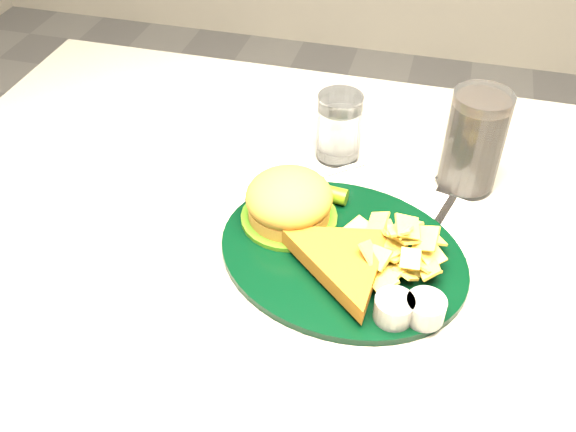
% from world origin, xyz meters
% --- Properties ---
extents(table, '(1.20, 0.80, 0.75)m').
position_xyz_m(table, '(0.00, 0.00, 0.38)').
color(table, '#9A958B').
rests_on(table, ground).
extents(dinner_plate, '(0.38, 0.35, 0.07)m').
position_xyz_m(dinner_plate, '(0.05, -0.06, 0.79)').
color(dinner_plate, black).
rests_on(dinner_plate, table).
extents(water_glass, '(0.09, 0.09, 0.10)m').
position_xyz_m(water_glass, '(-0.00, 0.15, 0.80)').
color(water_glass, silver).
rests_on(water_glass, table).
extents(cola_glass, '(0.09, 0.09, 0.15)m').
position_xyz_m(cola_glass, '(0.19, 0.13, 0.82)').
color(cola_glass, black).
rests_on(cola_glass, table).
extents(fork_napkin, '(0.16, 0.19, 0.01)m').
position_xyz_m(fork_napkin, '(0.16, 0.04, 0.76)').
color(fork_napkin, white).
rests_on(fork_napkin, table).
extents(wrapped_straw, '(0.20, 0.18, 0.01)m').
position_xyz_m(wrapped_straw, '(-0.03, 0.08, 0.75)').
color(wrapped_straw, silver).
rests_on(wrapped_straw, table).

